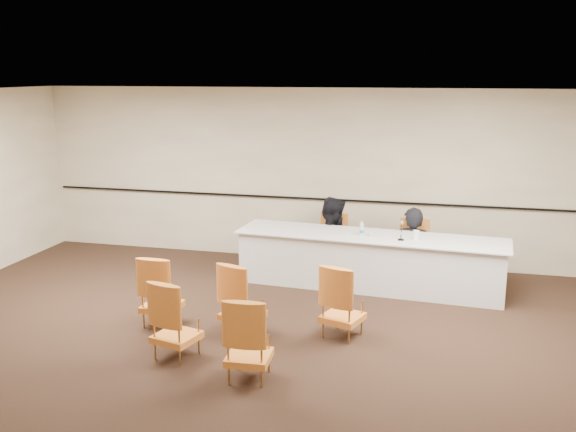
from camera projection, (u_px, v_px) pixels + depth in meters
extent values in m
plane|color=black|center=(244.00, 351.00, 7.66)|extent=(10.00, 10.00, 0.00)
plane|color=white|center=(240.00, 96.00, 6.99)|extent=(10.00, 10.00, 0.00)
cube|color=beige|center=(314.00, 176.00, 11.11)|extent=(10.00, 0.04, 3.00)
cube|color=black|center=(313.00, 199.00, 11.16)|extent=(9.80, 0.04, 0.03)
imported|color=black|center=(412.00, 260.00, 10.26)|extent=(0.66, 0.47, 1.73)
imported|color=black|center=(331.00, 251.00, 10.66)|extent=(1.07, 0.95, 1.82)
cube|color=silver|center=(393.00, 237.00, 9.66)|extent=(0.34, 0.28, 0.00)
cylinder|color=silver|center=(371.00, 233.00, 9.70)|extent=(0.08, 0.08, 0.10)
cylinder|color=white|center=(416.00, 235.00, 9.48)|extent=(0.12, 0.12, 0.14)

